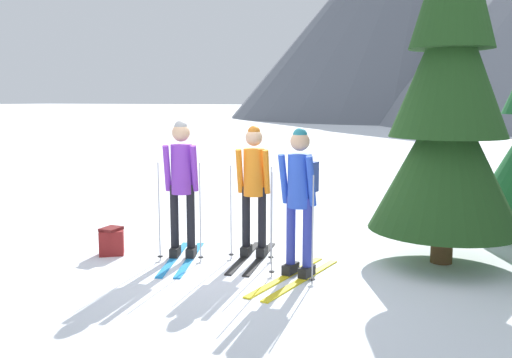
# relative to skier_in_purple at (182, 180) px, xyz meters

# --- Properties ---
(ground_plane) EXTENTS (400.00, 400.00, 0.00)m
(ground_plane) POSITION_rel_skier_in_purple_xyz_m (0.69, 0.11, -1.05)
(ground_plane) COLOR white
(skier_in_purple) EXTENTS (0.84, 1.63, 1.84)m
(skier_in_purple) POSITION_rel_skier_in_purple_xyz_m (0.00, 0.00, 0.00)
(skier_in_purple) COLOR #1E84D1
(skier_in_purple) RESTS_ON ground
(skier_in_orange) EXTENTS (0.61, 1.60, 1.76)m
(skier_in_orange) POSITION_rel_skier_in_purple_xyz_m (0.85, 0.43, -0.05)
(skier_in_orange) COLOR black
(skier_in_orange) RESTS_ON ground
(skier_in_blue) EXTENTS (0.60, 1.80, 1.78)m
(skier_in_blue) POSITION_rel_skier_in_purple_xyz_m (1.69, -0.12, -0.04)
(skier_in_blue) COLOR yellow
(skier_in_blue) RESTS_ON ground
(pine_tree_far) EXTENTS (1.91, 1.91, 4.60)m
(pine_tree_far) POSITION_rel_skier_in_purple_xyz_m (3.19, 1.17, 1.06)
(pine_tree_far) COLOR #51381E
(pine_tree_far) RESTS_ON ground
(backpack_on_snow_front) EXTENTS (0.40, 0.38, 0.38)m
(backpack_on_snow_front) POSITION_rel_skier_in_purple_xyz_m (-0.96, -0.29, -0.86)
(backpack_on_snow_front) COLOR maroon
(backpack_on_snow_front) RESTS_ON ground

